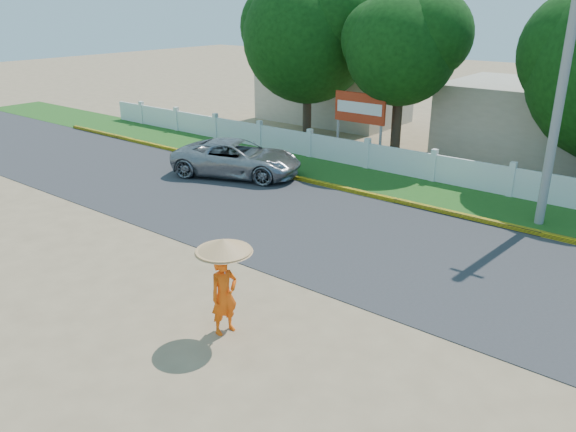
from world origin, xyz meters
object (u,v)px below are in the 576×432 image
object	(u,v)px
vehicle	(237,158)
monk_with_parasol	(224,272)
billboard	(360,111)
utility_pole	(562,88)

from	to	relation	value
vehicle	monk_with_parasol	bearing A→B (deg)	-159.11
monk_with_parasol	billboard	world-z (taller)	billboard
vehicle	billboard	distance (m)	5.98
vehicle	billboard	bearing A→B (deg)	-46.37
utility_pole	monk_with_parasol	distance (m)	11.60
utility_pole	vehicle	size ratio (longest dim) A/B	1.65
utility_pole	vehicle	world-z (taller)	utility_pole
vehicle	monk_with_parasol	distance (m)	11.67
monk_with_parasol	vehicle	bearing A→B (deg)	131.87
monk_with_parasol	billboard	distance (m)	14.90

